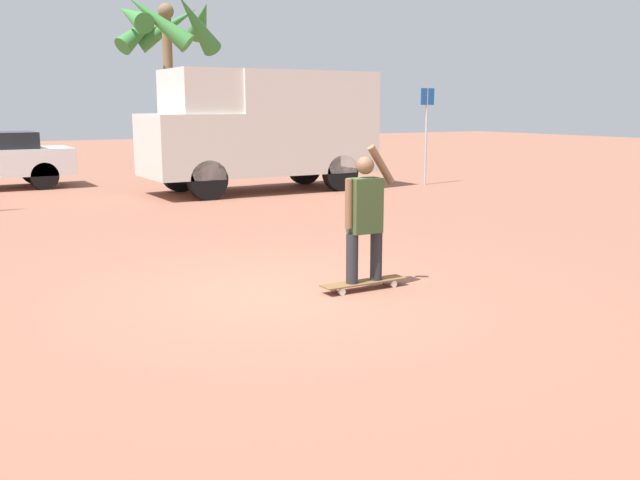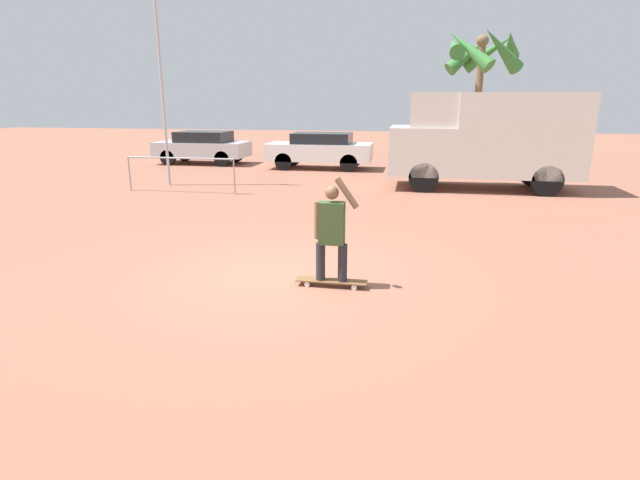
% 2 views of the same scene
% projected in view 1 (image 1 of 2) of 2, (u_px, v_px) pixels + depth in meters
% --- Properties ---
extents(ground_plane, '(80.00, 80.00, 0.00)m').
position_uv_depth(ground_plane, '(281.00, 293.00, 8.13)').
color(ground_plane, '#935B47').
extents(skateboard, '(1.08, 0.23, 0.10)m').
position_uv_depth(skateboard, '(364.00, 283.00, 8.29)').
color(skateboard, brown).
rests_on(skateboard, ground_plane).
extents(person_skateboarder, '(0.66, 0.22, 1.58)m').
position_uv_depth(person_skateboarder, '(365.00, 213.00, 8.14)').
color(person_skateboarder, '#28282D').
rests_on(person_skateboarder, skateboard).
extents(camper_van, '(5.75, 2.15, 2.96)m').
position_uv_depth(camper_van, '(264.00, 126.00, 17.72)').
color(camper_van, black).
rests_on(camper_van, ground_plane).
extents(palm_tree_near_van, '(3.74, 3.92, 5.97)m').
position_uv_depth(palm_tree_near_van, '(167.00, 27.00, 25.01)').
color(palm_tree_near_van, brown).
rests_on(palm_tree_near_van, ground_plane).
extents(street_sign, '(0.44, 0.06, 2.58)m').
position_uv_depth(street_sign, '(427.00, 124.00, 19.19)').
color(street_sign, '#B7B7BC').
rests_on(street_sign, ground_plane).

